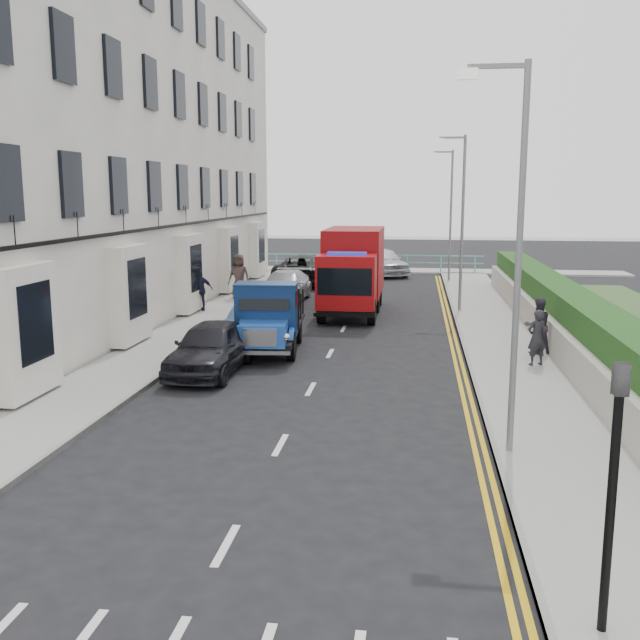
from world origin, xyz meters
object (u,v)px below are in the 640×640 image
Objects in this scene: bedford_lorry at (267,322)px; parked_car_front at (211,347)px; lamp_near at (512,239)px; pedestrian_east_near at (537,338)px; lamp_far at (449,208)px; lamp_mid at (460,213)px; red_lorry at (353,269)px.

bedford_lorry is 1.13× the size of parked_car_front.
pedestrian_east_near is at bearing 76.34° from lamp_near.
lamp_far is (0.00, 26.00, 0.00)m from lamp_near.
lamp_mid is at bearing -103.94° from pedestrian_east_near.
red_lorry is at bearing -80.30° from pedestrian_east_near.
lamp_near is 1.09× the size of red_lorry.
bedford_lorry is (-6.02, 7.64, -3.01)m from lamp_near.
lamp_mid is 1.70× the size of parked_car_front.
lamp_mid reaches higher than bedford_lorry.
parked_car_front is (-1.06, -2.36, -0.29)m from bedford_lorry.
lamp_near reaches higher than bedford_lorry.
red_lorry is at bearing -111.60° from lamp_far.
parked_car_front is (-2.92, -10.21, -1.09)m from red_lorry.
lamp_mid is at bearing -90.00° from lamp_far.
pedestrian_east_near is at bearing 11.77° from parked_car_front.
pedestrian_east_near is at bearing -85.06° from lamp_far.
pedestrian_east_near is (1.66, 6.82, -3.10)m from lamp_near.
pedestrian_east_near is (8.74, 1.54, 0.19)m from parked_car_front.
lamp_near and lamp_far have the same top height.
lamp_near is at bearing 52.17° from pedestrian_east_near.
lamp_mid is 13.27m from parked_car_front.
lamp_far reaches higher than bedford_lorry.
lamp_far reaches higher than parked_car_front.
bedford_lorry is 2.60m from parked_car_front.
bedford_lorry is at bearing -30.25° from pedestrian_east_near.
bedford_lorry is at bearing -108.15° from lamp_far.
lamp_far is 19.50m from pedestrian_east_near.
parked_car_front is at bearing -119.27° from bedford_lorry.
lamp_far reaches higher than red_lorry.
lamp_near and lamp_mid have the same top height.
red_lorry is 10.67m from parked_car_front.
parked_car_front is 2.66× the size of pedestrian_east_near.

